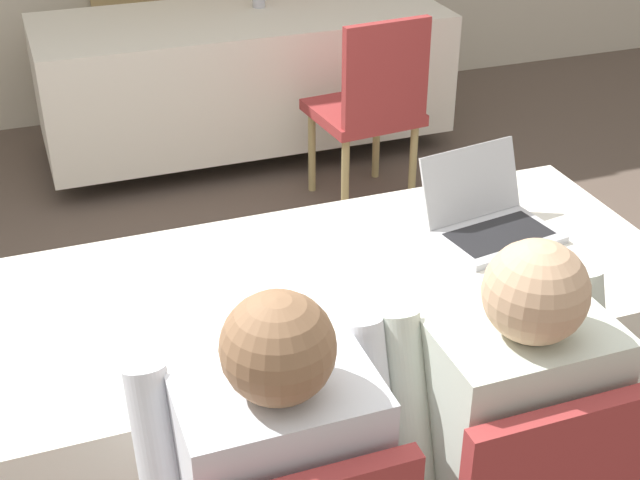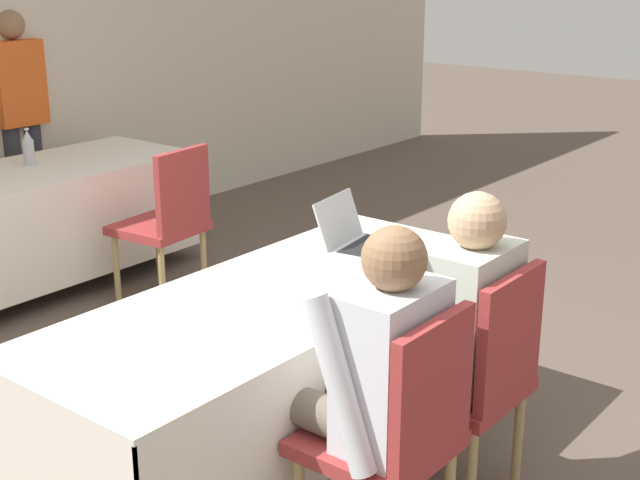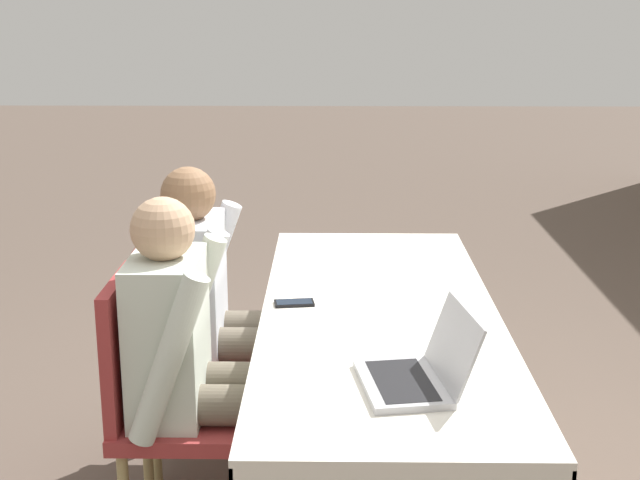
{
  "view_description": "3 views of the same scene",
  "coord_description": "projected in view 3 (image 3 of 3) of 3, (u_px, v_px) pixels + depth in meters",
  "views": [
    {
      "loc": [
        -0.59,
        -1.84,
        1.98
      ],
      "look_at": [
        0.0,
        -0.21,
        0.97
      ],
      "focal_mm": 50.0,
      "sensor_mm": 36.0,
      "label": 1
    },
    {
      "loc": [
        -2.32,
        -2.06,
        1.93
      ],
      "look_at": [
        0.0,
        -0.21,
        0.97
      ],
      "focal_mm": 50.0,
      "sensor_mm": 36.0,
      "label": 2
    },
    {
      "loc": [
        2.88,
        -0.17,
        1.76
      ],
      "look_at": [
        0.0,
        -0.21,
        0.97
      ],
      "focal_mm": 50.0,
      "sensor_mm": 36.0,
      "label": 3
    }
  ],
  "objects": [
    {
      "name": "paper_beside_laptop",
      "position": [
        385.0,
        257.0,
        3.67
      ],
      "size": [
        0.24,
        0.32,
        0.0
      ],
      "rotation": [
        0.0,
        0.0,
        -0.12
      ],
      "color": "white",
      "rests_on": "conference_table_near"
    },
    {
      "name": "chair_near_left",
      "position": [
        187.0,
        341.0,
        3.35
      ],
      "size": [
        0.44,
        0.44,
        0.91
      ],
      "rotation": [
        0.0,
        0.0,
        3.14
      ],
      "color": "tan",
      "rests_on": "ground_plane"
    },
    {
      "name": "conference_table_near",
      "position": [
        379.0,
        356.0,
        3.09
      ],
      "size": [
        2.06,
        0.81,
        0.72
      ],
      "color": "white",
      "rests_on": "ground_plane"
    },
    {
      "name": "paper_centre_table",
      "position": [
        368.0,
        305.0,
        3.1
      ],
      "size": [
        0.29,
        0.35,
        0.0
      ],
      "rotation": [
        0.0,
        0.0,
        -0.32
      ],
      "color": "white",
      "rests_on": "conference_table_near"
    },
    {
      "name": "laptop",
      "position": [
        417.0,
        372.0,
        2.45
      ],
      "size": [
        0.36,
        0.34,
        0.22
      ],
      "rotation": [
        0.0,
        0.0,
        0.16
      ],
      "color": "#B7B7BC",
      "rests_on": "conference_table_near"
    },
    {
      "name": "person_checkered_shirt",
      "position": [
        213.0,
        301.0,
        3.31
      ],
      "size": [
        0.5,
        0.52,
        1.17
      ],
      "rotation": [
        0.0,
        0.0,
        3.14
      ],
      "color": "#665B4C",
      "rests_on": "ground_plane"
    },
    {
      "name": "person_white_shirt",
      "position": [
        193.0,
        353.0,
        2.83
      ],
      "size": [
        0.5,
        0.52,
        1.17
      ],
      "rotation": [
        0.0,
        0.0,
        3.14
      ],
      "color": "#665B4C",
      "rests_on": "ground_plane"
    },
    {
      "name": "chair_near_right",
      "position": [
        163.0,
        398.0,
        2.87
      ],
      "size": [
        0.44,
        0.44,
        0.91
      ],
      "rotation": [
        0.0,
        0.0,
        3.14
      ],
      "color": "tan",
      "rests_on": "ground_plane"
    },
    {
      "name": "cell_phone",
      "position": [
        294.0,
        303.0,
        3.11
      ],
      "size": [
        0.09,
        0.15,
        0.01
      ],
      "rotation": [
        0.0,
        0.0,
        0.14
      ],
      "color": "black",
      "rests_on": "conference_table_near"
    }
  ]
}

